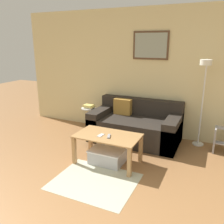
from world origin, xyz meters
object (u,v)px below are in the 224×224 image
at_px(side_table, 89,117).
at_px(remote_control, 109,136).
at_px(coffee_table, 108,140).
at_px(book_stack, 89,106).
at_px(storage_bin, 107,156).
at_px(cell_phone, 101,135).
at_px(couch, 135,126).
at_px(floor_lamp, 204,86).

bearing_deg(side_table, remote_control, -48.29).
bearing_deg(coffee_table, remote_control, -51.12).
bearing_deg(book_stack, side_table, 164.14).
distance_m(storage_bin, cell_phone, 0.38).
bearing_deg(remote_control, coffee_table, 109.16).
relative_size(remote_control, cell_phone, 1.07).
relative_size(couch, side_table, 3.24).
bearing_deg(remote_control, storage_bin, 113.15).
bearing_deg(floor_lamp, coffee_table, -136.22).
relative_size(side_table, remote_control, 3.51).
height_order(couch, side_table, couch).
xyz_separation_m(storage_bin, floor_lamp, (1.27, 1.22, 1.04)).
height_order(coffee_table, side_table, side_table).
xyz_separation_m(couch, side_table, (-1.09, 0.05, 0.03)).
bearing_deg(storage_bin, side_table, 131.66).
bearing_deg(floor_lamp, couch, -172.95).
relative_size(floor_lamp, book_stack, 6.41).
relative_size(coffee_table, side_table, 1.93).
relative_size(coffee_table, storage_bin, 1.84).
bearing_deg(side_table, couch, -2.58).
distance_m(floor_lamp, remote_control, 1.88).
height_order(couch, coffee_table, couch).
height_order(storage_bin, cell_phone, cell_phone).
bearing_deg(side_table, book_stack, -15.86).
bearing_deg(cell_phone, coffee_table, 36.53).
height_order(floor_lamp, remote_control, floor_lamp).
distance_m(book_stack, remote_control, 1.56).
bearing_deg(storage_bin, couch, 84.83).
relative_size(side_table, cell_phone, 3.76).
bearing_deg(couch, side_table, 177.42).
bearing_deg(couch, coffee_table, -94.88).
bearing_deg(remote_control, couch, 67.97).
relative_size(coffee_table, book_stack, 4.03).
relative_size(storage_bin, book_stack, 2.19).
xyz_separation_m(coffee_table, side_table, (-1.00, 1.12, -0.08)).
bearing_deg(remote_control, book_stack, 111.71).
xyz_separation_m(storage_bin, cell_phone, (-0.09, -0.06, 0.37)).
bearing_deg(coffee_table, side_table, 131.85).
xyz_separation_m(book_stack, cell_phone, (0.89, -1.17, -0.08)).
height_order(coffee_table, storage_bin, coffee_table).
relative_size(couch, storage_bin, 3.08).
xyz_separation_m(couch, remote_control, (-0.05, -1.13, 0.20)).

